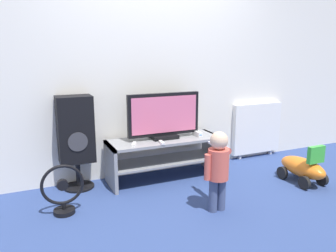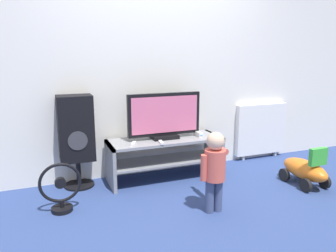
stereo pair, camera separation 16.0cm
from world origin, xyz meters
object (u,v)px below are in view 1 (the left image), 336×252
game_console (197,133)px  child (218,165)px  television (164,116)px  ride_on_toy (303,167)px  floor_fan (63,192)px  remote_secondary (162,143)px  radiator (257,128)px  remote_primary (134,144)px  speaker_tower (76,132)px

game_console → child: 0.93m
television → ride_on_toy: size_ratio=1.42×
game_console → floor_fan: game_console is taller
remote_secondary → child: child is taller
television → floor_fan: size_ratio=1.82×
floor_fan → radiator: 2.73m
game_console → remote_primary: bearing=-174.9°
game_console → speaker_tower: size_ratio=0.16×
remote_primary → floor_fan: 0.87m
radiator → speaker_tower: bearing=-177.6°
remote_primary → speaker_tower: speaker_tower is taller
remote_secondary → floor_fan: size_ratio=0.29×
remote_primary → ride_on_toy: remote_primary is taller
remote_primary → remote_secondary: bearing=-13.1°
game_console → speaker_tower: (-1.35, 0.16, 0.12)m
floor_fan → radiator: bearing=13.7°
child → speaker_tower: speaker_tower is taller
remote_secondary → radiator: radiator is taller
television → radiator: size_ratio=1.11×
speaker_tower → remote_secondary: bearing=-19.6°
child → remote_primary: bearing=122.7°
remote_secondary → television: bearing=59.9°
television → ride_on_toy: bearing=-29.3°
child → ride_on_toy: (1.23, 0.17, -0.27)m
television → floor_fan: bearing=-159.8°
television → speaker_tower: size_ratio=0.85×
child → remote_secondary: bearing=107.4°
television → remote_secondary: (-0.11, -0.19, -0.24)m
television → child: size_ratio=1.13×
television → child: bearing=-82.5°
television → remote_secondary: bearing=-120.1°
remote_secondary → floor_fan: remote_secondary is taller
remote_secondary → ride_on_toy: bearing=-21.3°
child → floor_fan: child is taller
remote_primary → child: size_ratio=0.18×
radiator → game_console: bearing=-166.2°
remote_secondary → remote_primary: bearing=166.9°
radiator → ride_on_toy: bearing=-97.5°
child → television: bearing=97.5°
speaker_tower → ride_on_toy: size_ratio=1.67×
radiator → child: bearing=-139.8°
child → radiator: bearing=40.2°
speaker_tower → game_console: bearing=-6.8°
game_console → ride_on_toy: game_console is taller
game_console → remote_secondary: game_console is taller
child → speaker_tower: (-1.07, 1.04, 0.18)m
floor_fan → ride_on_toy: size_ratio=0.78×
radiator → remote_primary: bearing=-169.8°
speaker_tower → floor_fan: bearing=-111.7°
speaker_tower → child: bearing=-44.1°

